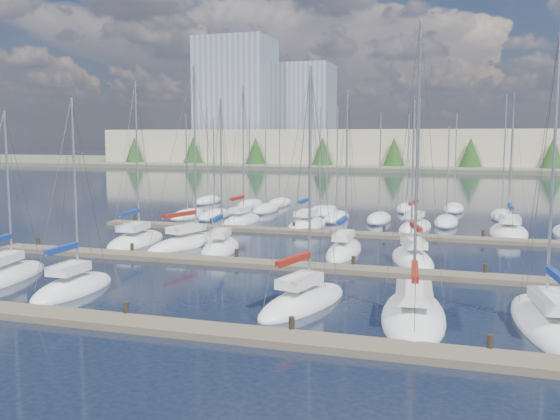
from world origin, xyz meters
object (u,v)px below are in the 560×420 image
(sailboat_c, at_px, (73,288))
(sailboat_q, at_px, (509,232))
(sailboat_b, at_px, (7,277))
(sailboat_h, at_px, (136,241))
(sailboat_k, at_px, (344,250))
(sailboat_n, at_px, (241,221))
(sailboat_p, at_px, (415,227))
(sailboat_d, at_px, (303,302))
(sailboat_o, at_px, (307,225))
(sailboat_e, at_px, (413,315))
(sailboat_f, at_px, (550,324))
(sailboat_i, at_px, (190,243))
(sailboat_l, at_px, (412,259))
(sailboat_j, at_px, (220,248))

(sailboat_c, height_order, sailboat_q, sailboat_q)
(sailboat_b, bearing_deg, sailboat_h, 77.65)
(sailboat_k, bearing_deg, sailboat_n, 134.31)
(sailboat_p, relative_size, sailboat_d, 1.00)
(sailboat_o, height_order, sailboat_h, sailboat_o)
(sailboat_e, relative_size, sailboat_k, 1.16)
(sailboat_f, bearing_deg, sailboat_i, 141.76)
(sailboat_o, relative_size, sailboat_q, 1.17)
(sailboat_b, bearing_deg, sailboat_n, 70.89)
(sailboat_q, bearing_deg, sailboat_k, -132.98)
(sailboat_n, relative_size, sailboat_b, 1.31)
(sailboat_p, xyz_separation_m, sailboat_e, (2.53, -28.51, -0.01))
(sailboat_e, xyz_separation_m, sailboat_d, (-5.51, 0.68, 0.01))
(sailboat_p, xyz_separation_m, sailboat_d, (-2.98, -27.82, 0.00))
(sailboat_h, bearing_deg, sailboat_k, -2.51)
(sailboat_h, xyz_separation_m, sailboat_k, (16.66, 0.73, 0.01))
(sailboat_d, distance_m, sailboat_n, 30.07)
(sailboat_i, xyz_separation_m, sailboat_b, (-5.32, -13.86, -0.02))
(sailboat_b, bearing_deg, sailboat_d, -9.81)
(sailboat_c, relative_size, sailboat_k, 0.90)
(sailboat_d, xyz_separation_m, sailboat_c, (-12.78, -1.05, -0.00))
(sailboat_k, bearing_deg, sailboat_f, -51.48)
(sailboat_c, bearing_deg, sailboat_k, 51.86)
(sailboat_o, relative_size, sailboat_d, 1.19)
(sailboat_e, height_order, sailboat_l, sailboat_e)
(sailboat_i, xyz_separation_m, sailboat_n, (-0.61, 12.73, 0.01))
(sailboat_e, relative_size, sailboat_l, 1.25)
(sailboat_o, relative_size, sailboat_f, 1.07)
(sailboat_h, relative_size, sailboat_b, 1.26)
(sailboat_n, height_order, sailboat_f, sailboat_n)
(sailboat_j, height_order, sailboat_q, sailboat_q)
(sailboat_d, distance_m, sailboat_b, 18.31)
(sailboat_j, bearing_deg, sailboat_b, -134.54)
(sailboat_l, height_order, sailboat_q, sailboat_q)
(sailboat_o, bearing_deg, sailboat_n, 176.97)
(sailboat_j, height_order, sailboat_e, sailboat_e)
(sailboat_j, bearing_deg, sailboat_f, -41.58)
(sailboat_n, relative_size, sailboat_h, 1.04)
(sailboat_e, relative_size, sailboat_f, 1.03)
(sailboat_p, relative_size, sailboat_n, 0.90)
(sailboat_i, distance_m, sailboat_k, 12.12)
(sailboat_o, xyz_separation_m, sailboat_q, (17.82, 1.10, -0.02))
(sailboat_j, height_order, sailboat_h, sailboat_h)
(sailboat_l, relative_size, sailboat_k, 0.93)
(sailboat_c, bearing_deg, sailboat_j, 77.32)
(sailboat_c, bearing_deg, sailboat_l, 38.41)
(sailboat_d, bearing_deg, sailboat_k, 107.95)
(sailboat_n, xyz_separation_m, sailboat_q, (24.59, 0.60, -0.03))
(sailboat_h, bearing_deg, sailboat_b, -98.31)
(sailboat_j, relative_size, sailboat_c, 1.06)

